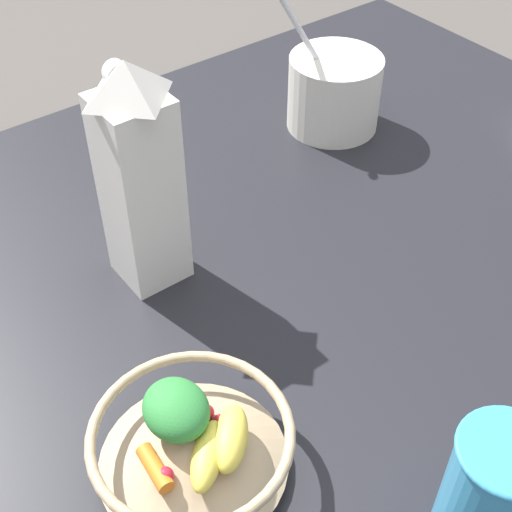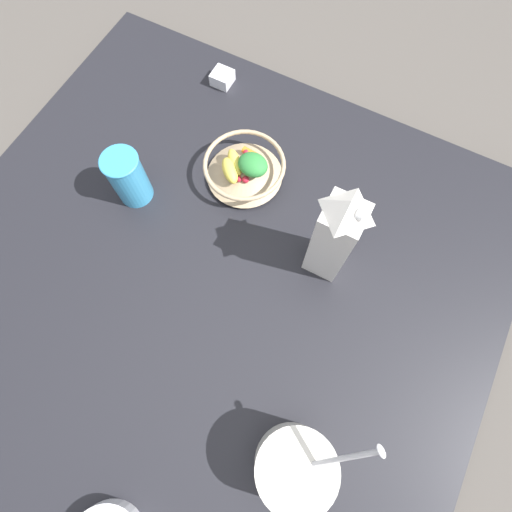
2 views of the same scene
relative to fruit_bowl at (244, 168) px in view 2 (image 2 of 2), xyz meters
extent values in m
plane|color=#4C4742|center=(-0.28, -0.05, -0.08)|extent=(6.00, 6.00, 0.00)
cube|color=black|center=(-0.28, -0.05, -0.06)|extent=(1.19, 1.19, 0.04)
cylinder|color=tan|center=(0.00, 0.00, -0.03)|extent=(0.10, 0.10, 0.01)
cone|color=tan|center=(0.00, 0.00, -0.01)|extent=(0.17, 0.17, 0.04)
torus|color=tan|center=(0.00, 0.00, 0.02)|extent=(0.18, 0.18, 0.01)
ellipsoid|color=#EFD64C|center=(0.00, 0.02, 0.01)|extent=(0.07, 0.07, 0.03)
ellipsoid|color=#EFD64C|center=(-0.03, 0.02, 0.01)|extent=(0.07, 0.07, 0.03)
cylinder|color=orange|center=(0.04, 0.00, 0.00)|extent=(0.02, 0.05, 0.02)
sphere|color=red|center=(0.00, 0.03, 0.01)|extent=(0.02, 0.02, 0.02)
sphere|color=red|center=(0.04, 0.01, 0.00)|extent=(0.02, 0.02, 0.02)
sphere|color=red|center=(-0.03, -0.02, 0.00)|extent=(0.02, 0.02, 0.02)
sphere|color=red|center=(0.01, -0.01, 0.00)|extent=(0.02, 0.02, 0.02)
sphere|color=red|center=(-0.03, 0.00, 0.00)|extent=(0.01, 0.01, 0.01)
sphere|color=red|center=(-0.02, 0.03, 0.00)|extent=(0.02, 0.02, 0.02)
ellipsoid|color=#2D7F38|center=(0.00, -0.02, 0.03)|extent=(0.07, 0.07, 0.04)
cube|color=silver|center=(-0.10, -0.25, 0.08)|extent=(0.07, 0.07, 0.23)
pyramid|color=silver|center=(-0.10, -0.25, 0.22)|extent=(0.07, 0.07, 0.04)
cylinder|color=white|center=(-0.10, -0.27, 0.21)|extent=(0.03, 0.01, 0.03)
cylinder|color=silver|center=(-0.49, -0.36, 0.02)|extent=(0.14, 0.14, 0.11)
cylinder|color=white|center=(-0.49, -0.36, 0.06)|extent=(0.12, 0.12, 0.02)
cylinder|color=silver|center=(-0.44, -0.39, 0.11)|extent=(0.09, 0.08, 0.18)
ellipsoid|color=silver|center=(-0.40, -0.42, 0.20)|extent=(0.02, 0.02, 0.01)
cylinder|color=#3893C6|center=(-0.15, 0.20, 0.03)|extent=(0.08, 0.08, 0.13)
torus|color=#3893C6|center=(-0.15, 0.20, 0.09)|extent=(0.08, 0.08, 0.01)
cube|color=silver|center=(0.22, 0.18, -0.02)|extent=(0.05, 0.05, 0.03)
cube|color=brown|center=(0.22, 0.18, -0.03)|extent=(0.04, 0.04, 0.02)
camera|label=1|loc=(0.17, 0.31, 0.55)|focal=50.00mm
camera|label=2|loc=(-0.42, -0.25, 0.77)|focal=28.00mm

